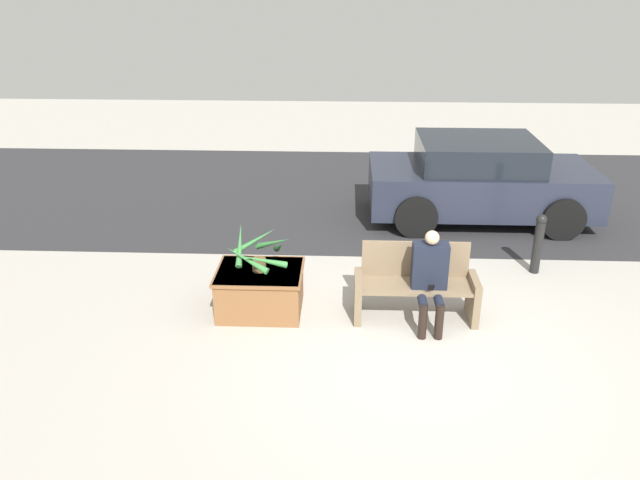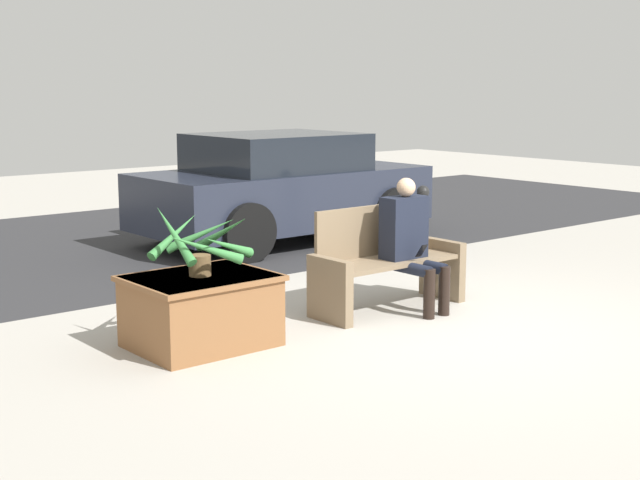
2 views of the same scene
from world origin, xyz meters
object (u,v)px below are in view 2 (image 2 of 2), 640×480
at_px(bench, 385,263).
at_px(planter_box, 201,309).
at_px(person_seated, 410,238).
at_px(bollard_post, 422,222).
at_px(potted_plant, 201,243).
at_px(parked_car, 281,188).

height_order(bench, planter_box, bench).
bearing_deg(planter_box, person_seated, -6.22).
bearing_deg(planter_box, bollard_post, 18.41).
relative_size(planter_box, potted_plant, 1.33).
bearing_deg(person_seated, planter_box, 173.78).
xyz_separation_m(bench, person_seated, (0.14, -0.18, 0.25)).
bearing_deg(parked_car, person_seated, -109.37).
height_order(person_seated, planter_box, person_seated).
relative_size(bench, planter_box, 1.39).
relative_size(potted_plant, parked_car, 0.22).
xyz_separation_m(parked_car, bollard_post, (0.45, -2.15, -0.24)).
xyz_separation_m(planter_box, bollard_post, (3.84, 1.28, 0.17)).
relative_size(bench, parked_car, 0.40).
relative_size(person_seated, planter_box, 1.11).
bearing_deg(potted_plant, parked_car, 45.36).
xyz_separation_m(person_seated, parked_car, (1.29, 3.66, 0.04)).
xyz_separation_m(person_seated, bollard_post, (1.74, 1.51, -0.20)).
bearing_deg(bench, person_seated, -51.43).
bearing_deg(bollard_post, bench, -144.73).
height_order(bench, person_seated, person_seated).
height_order(planter_box, potted_plant, potted_plant).
distance_m(parked_car, bollard_post, 2.21).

